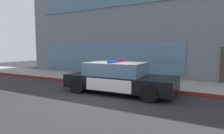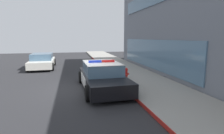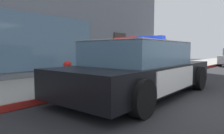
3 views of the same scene
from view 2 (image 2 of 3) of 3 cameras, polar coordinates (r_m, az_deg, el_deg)
The scene contains 6 objects.
ground at distance 9.81m, azimuth -7.74°, elevation -6.55°, with size 48.00×48.00×0.00m, color #262628.
sidewalk at distance 10.64m, azimuth 11.19°, elevation -4.98°, with size 48.00×3.18×0.15m, color gray.
curb_red_paint at distance 10.11m, azimuth 2.80°, elevation -5.56°, with size 28.80×0.04×0.14m, color maroon.
police_cruiser at distance 9.46m, azimuth -3.08°, elevation -2.83°, with size 5.02×2.29×1.49m.
fire_hydrant at distance 10.90m, azimuth 4.41°, elevation -2.19°, with size 0.34×0.39×0.73m.
car_far_lane at distance 16.98m, azimuth -21.00°, elevation 1.78°, with size 4.57×2.17×1.29m.
Camera 2 is at (9.42, -0.77, 2.66)m, focal length 29.20 mm.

